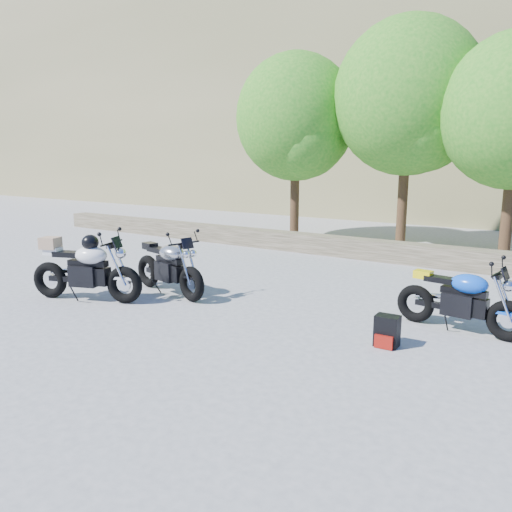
% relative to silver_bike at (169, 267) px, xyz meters
% --- Properties ---
extents(ground, '(90.00, 90.00, 0.00)m').
position_rel_silver_bike_xyz_m(ground, '(1.20, -0.14, -0.51)').
color(ground, gray).
rests_on(ground, ground).
extents(stone_wall, '(22.00, 0.55, 0.50)m').
position_rel_silver_bike_xyz_m(stone_wall, '(1.20, 5.36, -0.26)').
color(stone_wall, '#45402E').
rests_on(stone_wall, ground).
extents(tree_decid_left, '(3.67, 3.67, 5.62)m').
position_rel_silver_bike_xyz_m(tree_decid_left, '(-1.19, 6.99, 3.12)').
color(tree_decid_left, '#382314').
rests_on(tree_decid_left, ground).
extents(tree_decid_mid, '(4.08, 4.08, 6.24)m').
position_rel_silver_bike_xyz_m(tree_decid_mid, '(2.11, 7.39, 3.52)').
color(tree_decid_mid, '#382314').
rests_on(tree_decid_mid, ground).
extents(silver_bike, '(2.09, 0.76, 1.06)m').
position_rel_silver_bike_xyz_m(silver_bike, '(0.00, 0.00, 0.00)').
color(silver_bike, black).
rests_on(silver_bike, ground).
extents(white_bike, '(2.11, 0.96, 1.21)m').
position_rel_silver_bike_xyz_m(white_bike, '(-0.95, -1.16, 0.08)').
color(white_bike, black).
rests_on(white_bike, ground).
extents(blue_bike, '(1.94, 0.61, 0.97)m').
position_rel_silver_bike_xyz_m(blue_bike, '(5.04, 0.87, -0.04)').
color(blue_bike, black).
rests_on(blue_bike, ground).
extents(backpack, '(0.33, 0.29, 0.43)m').
position_rel_silver_bike_xyz_m(backpack, '(4.36, -0.33, -0.30)').
color(backpack, black).
rests_on(backpack, ground).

